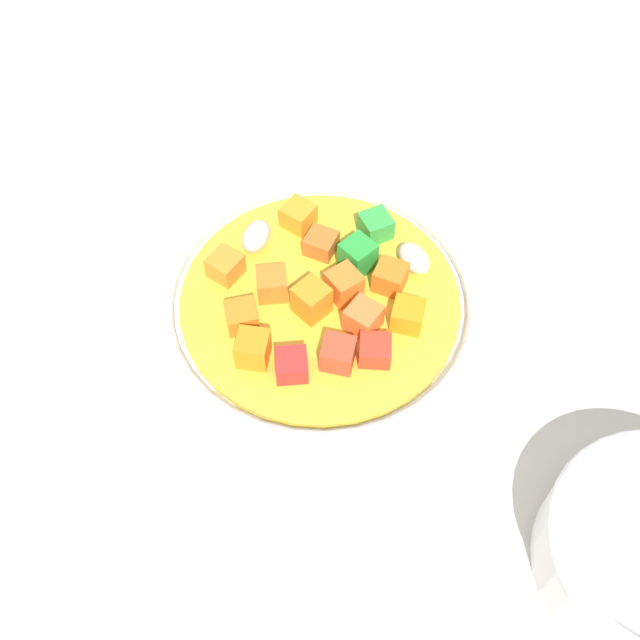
{
  "coord_description": "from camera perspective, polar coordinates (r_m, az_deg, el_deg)",
  "views": [
    {
      "loc": [
        5.33,
        22.98,
        37.19
      ],
      "look_at": [
        0.0,
        0.0,
        2.41
      ],
      "focal_mm": 43.58,
      "sensor_mm": 36.0,
      "label": 1
    }
  ],
  "objects": [
    {
      "name": "spoon",
      "position": [
        0.53,
        -7.22,
        11.74
      ],
      "size": [
        20.79,
        6.79,
        0.98
      ],
      "rotation": [
        0.0,
        0.0,
        6.54
      ],
      "color": "silver",
      "rests_on": "ground_plane"
    },
    {
      "name": "ground_plane",
      "position": [
        0.45,
        0.0,
        -2.44
      ],
      "size": [
        140.0,
        140.0,
        2.0
      ],
      "primitive_type": "cube",
      "color": "#BAB2A0"
    },
    {
      "name": "soup_bowl_main",
      "position": [
        0.42,
        0.01,
        0.23
      ],
      "size": [
        17.46,
        17.46,
        6.23
      ],
      "color": "white",
      "rests_on": "ground_plane"
    }
  ]
}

